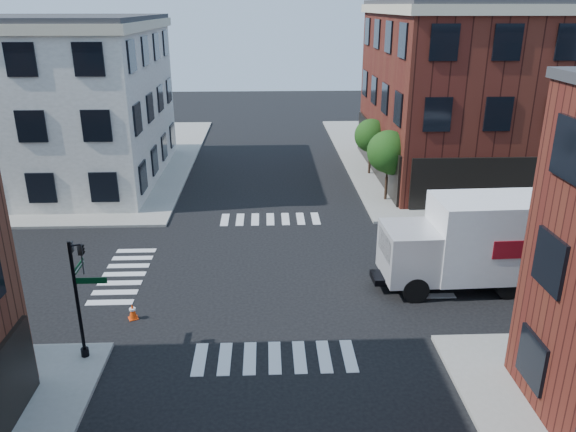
# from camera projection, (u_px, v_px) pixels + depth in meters

# --- Properties ---
(ground) EXTENTS (120.00, 120.00, 0.00)m
(ground) POSITION_uv_depth(u_px,v_px,m) (272.00, 272.00, 26.82)
(ground) COLOR black
(ground) RESTS_ON ground
(sidewalk_ne) EXTENTS (30.00, 30.00, 0.15)m
(sidewalk_ne) POSITION_uv_depth(u_px,v_px,m) (518.00, 155.00, 47.23)
(sidewalk_ne) COLOR gray
(sidewalk_ne) RESTS_ON ground
(sidewalk_nw) EXTENTS (30.00, 30.00, 0.15)m
(sidewalk_nw) POSITION_uv_depth(u_px,v_px,m) (11.00, 161.00, 45.62)
(sidewalk_nw) COLOR gray
(sidewalk_nw) RESTS_ON ground
(building_ne) EXTENTS (25.00, 16.00, 12.00)m
(building_ne) POSITION_uv_depth(u_px,v_px,m) (552.00, 93.00, 40.44)
(building_ne) COLOR #4B1812
(building_ne) RESTS_ON ground
(tree_near) EXTENTS (2.69, 2.69, 4.49)m
(tree_near) POSITION_uv_depth(u_px,v_px,m) (389.00, 154.00, 35.32)
(tree_near) COLOR black
(tree_near) RESTS_ON ground
(tree_far) EXTENTS (2.43, 2.43, 4.07)m
(tree_far) POSITION_uv_depth(u_px,v_px,m) (372.00, 137.00, 41.03)
(tree_far) COLOR black
(tree_far) RESTS_ON ground
(signal_pole) EXTENTS (1.29, 1.24, 4.60)m
(signal_pole) POSITION_uv_depth(u_px,v_px,m) (79.00, 287.00, 19.31)
(signal_pole) COLOR black
(signal_pole) RESTS_ON ground
(box_truck) EXTENTS (9.31, 3.12, 4.17)m
(box_truck) POSITION_uv_depth(u_px,v_px,m) (489.00, 241.00, 24.76)
(box_truck) COLOR white
(box_truck) RESTS_ON ground
(traffic_cone) EXTENTS (0.48, 0.48, 0.68)m
(traffic_cone) POSITION_uv_depth(u_px,v_px,m) (133.00, 312.00, 22.70)
(traffic_cone) COLOR #FD430B
(traffic_cone) RESTS_ON ground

